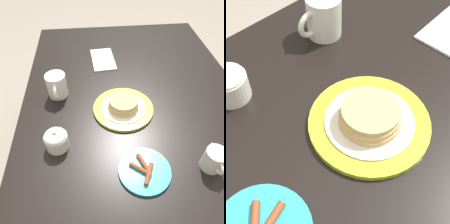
# 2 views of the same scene
# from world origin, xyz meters

# --- Properties ---
(dining_table) EXTENTS (1.52, 0.95, 0.74)m
(dining_table) POSITION_xyz_m (0.00, 0.00, 0.64)
(dining_table) COLOR black
(dining_table) RESTS_ON ground_plane
(pancake_plate) EXTENTS (0.24, 0.24, 0.05)m
(pancake_plate) POSITION_xyz_m (-0.02, -0.06, 0.76)
(pancake_plate) COLOR #AAC628
(pancake_plate) RESTS_ON dining_table
(coffee_mug) EXTENTS (0.12, 0.08, 0.10)m
(coffee_mug) POSITION_xyz_m (-0.13, -0.32, 0.79)
(coffee_mug) COLOR silver
(coffee_mug) RESTS_ON dining_table
(sugar_bowl) EXTENTS (0.08, 0.08, 0.08)m
(sugar_bowl) POSITION_xyz_m (0.14, -0.31, 0.78)
(sugar_bowl) COLOR silver
(sugar_bowl) RESTS_ON dining_table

